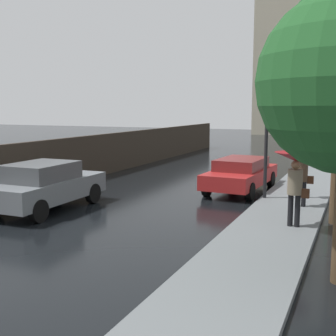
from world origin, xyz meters
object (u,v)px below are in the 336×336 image
at_px(pedestrian_with_umbrella_near, 302,160).
at_px(traffic_light, 267,112).
at_px(car_grey_mid_road, 45,185).
at_px(pedestrian_with_umbrella_far, 296,167).
at_px(car_red_near_kerb, 241,173).

distance_m(pedestrian_with_umbrella_near, traffic_light, 2.17).
height_order(car_grey_mid_road, pedestrian_with_umbrella_far, pedestrian_with_umbrella_far).
distance_m(car_grey_mid_road, traffic_light, 7.72).
bearing_deg(car_grey_mid_road, traffic_light, -147.40).
height_order(pedestrian_with_umbrella_near, pedestrian_with_umbrella_far, pedestrian_with_umbrella_far).
bearing_deg(car_red_near_kerb, pedestrian_with_umbrella_far, -58.16).
bearing_deg(pedestrian_with_umbrella_far, car_red_near_kerb, 122.51).
distance_m(car_red_near_kerb, pedestrian_with_umbrella_near, 3.67).
bearing_deg(car_red_near_kerb, car_grey_mid_road, -127.96).
height_order(car_grey_mid_road, traffic_light, traffic_light).
bearing_deg(traffic_light, car_grey_mid_road, -146.97).
bearing_deg(car_grey_mid_road, car_red_near_kerb, -131.79).
relative_size(car_red_near_kerb, pedestrian_with_umbrella_near, 2.39).
height_order(car_red_near_kerb, traffic_light, traffic_light).
xyz_separation_m(pedestrian_with_umbrella_far, traffic_light, (-1.45, 3.39, 1.39)).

